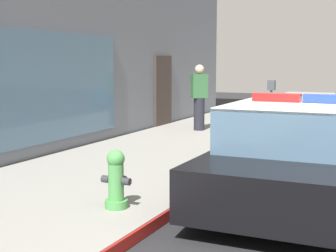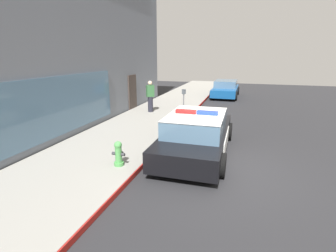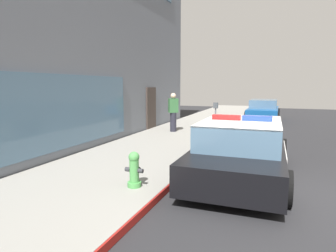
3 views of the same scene
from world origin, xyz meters
name	(u,v)px [view 3 (image 3 of 3)]	position (x,y,z in m)	size (l,w,h in m)	color
ground	(275,198)	(0.00, 0.00, 0.00)	(48.00, 48.00, 0.00)	#262628
sidewalk	(105,173)	(0.00, 3.88, 0.07)	(48.00, 3.58, 0.15)	gray
curb_red_paint	(175,182)	(0.00, 2.08, 0.08)	(28.80, 0.04, 0.14)	maroon
police_cruiser	(241,148)	(1.22, 0.82, 0.68)	(4.95, 2.20, 1.49)	black
fire_hydrant	(134,170)	(-0.77, 2.69, 0.50)	(0.34, 0.39, 0.73)	#4C994C
car_down_street	(263,110)	(13.58, 0.87, 0.63)	(4.50, 2.02, 1.29)	#144C8C
pedestrian_on_sidewalk	(173,112)	(6.14, 4.35, 1.01)	(0.45, 0.48, 1.71)	#23232D
parking_meter	(216,112)	(6.01, 2.43, 1.08)	(0.12, 0.18, 1.34)	slate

